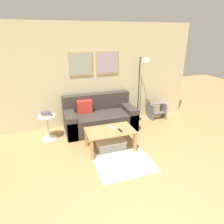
# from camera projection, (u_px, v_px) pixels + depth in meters

# --- Properties ---
(wall_back) EXTENTS (5.60, 0.09, 2.55)m
(wall_back) POSITION_uv_depth(u_px,v_px,m) (90.00, 76.00, 5.03)
(wall_back) COLOR #C6BC93
(wall_back) RESTS_ON ground_plane
(area_rug) EXTENTS (1.09, 0.93, 0.01)m
(area_rug) POSITION_uv_depth(u_px,v_px,m) (124.00, 163.00, 3.77)
(area_rug) COLOR #C1B299
(area_rug) RESTS_ON ground_plane
(couch) EXTENTS (1.74, 0.85, 0.85)m
(couch) POSITION_uv_depth(u_px,v_px,m) (100.00, 118.00, 5.03)
(couch) COLOR #38332D
(couch) RESTS_ON ground_plane
(coffee_table) EXTENTS (0.98, 0.59, 0.44)m
(coffee_table) POSITION_uv_depth(u_px,v_px,m) (110.00, 133.00, 4.11)
(coffee_table) COLOR #AD7F4C
(coffee_table) RESTS_ON ground_plane
(storage_bin) EXTENTS (0.61, 0.38, 0.19)m
(storage_bin) POSITION_uv_depth(u_px,v_px,m) (111.00, 144.00, 4.24)
(storage_bin) COLOR #9EA3A8
(storage_bin) RESTS_ON ground_plane
(floor_lamp) EXTENTS (0.23, 0.55, 1.73)m
(floor_lamp) POSITION_uv_depth(u_px,v_px,m) (143.00, 78.00, 5.09)
(floor_lamp) COLOR black
(floor_lamp) RESTS_ON ground_plane
(side_table) EXTENTS (0.40, 0.40, 0.58)m
(side_table) POSITION_uv_depth(u_px,v_px,m) (48.00, 125.00, 4.51)
(side_table) COLOR silver
(side_table) RESTS_ON ground_plane
(book_stack) EXTENTS (0.24, 0.19, 0.10)m
(book_stack) POSITION_uv_depth(u_px,v_px,m) (46.00, 114.00, 4.39)
(book_stack) COLOR silver
(book_stack) RESTS_ON side_table
(remote_control) EXTENTS (0.05, 0.15, 0.02)m
(remote_control) POSITION_uv_depth(u_px,v_px,m) (120.00, 130.00, 4.05)
(remote_control) COLOR black
(remote_control) RESTS_ON coffee_table
(cell_phone) EXTENTS (0.13, 0.15, 0.01)m
(cell_phone) POSITION_uv_depth(u_px,v_px,m) (112.00, 127.00, 4.18)
(cell_phone) COLOR silver
(cell_phone) RESTS_ON coffee_table
(step_stool) EXTENTS (0.44, 0.33, 0.43)m
(step_stool) POSITION_uv_depth(u_px,v_px,m) (157.00, 110.00, 5.69)
(step_stool) COLOR slate
(step_stool) RESTS_ON ground_plane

